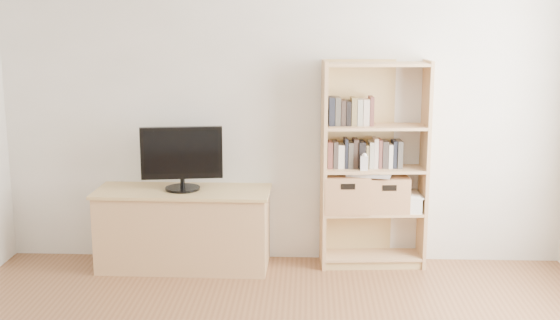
# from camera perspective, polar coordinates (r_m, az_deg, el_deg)

# --- Properties ---
(back_wall) EXTENTS (4.50, 0.02, 2.60)m
(back_wall) POSITION_cam_1_polar(r_m,az_deg,el_deg) (5.57, 0.24, 4.80)
(back_wall) COLOR silver
(back_wall) RESTS_ON floor
(tv_stand) EXTENTS (1.33, 0.52, 0.61)m
(tv_stand) POSITION_cam_1_polar(r_m,az_deg,el_deg) (5.63, -7.81, -5.64)
(tv_stand) COLOR tan
(tv_stand) RESTS_ON floor
(bookshelf) EXTENTS (0.84, 0.35, 1.63)m
(bookshelf) POSITION_cam_1_polar(r_m,az_deg,el_deg) (5.53, 7.65, -0.44)
(bookshelf) COLOR tan
(bookshelf) RESTS_ON floor
(television) EXTENTS (0.63, 0.14, 0.49)m
(television) POSITION_cam_1_polar(r_m,az_deg,el_deg) (5.48, -7.98, 0.13)
(television) COLOR black
(television) RESTS_ON tv_stand
(books_row_mid) EXTENTS (0.81, 0.23, 0.21)m
(books_row_mid) POSITION_cam_1_polar(r_m,az_deg,el_deg) (5.53, 7.64, 0.50)
(books_row_mid) COLOR brown
(books_row_mid) RESTS_ON bookshelf
(books_row_upper) EXTENTS (0.42, 0.17, 0.22)m
(books_row_upper) POSITION_cam_1_polar(r_m,az_deg,el_deg) (5.45, 5.85, 3.97)
(books_row_upper) COLOR brown
(books_row_upper) RESTS_ON bookshelf
(baby_monitor) EXTENTS (0.06, 0.04, 0.11)m
(baby_monitor) POSITION_cam_1_polar(r_m,az_deg,el_deg) (5.42, 6.86, -0.26)
(baby_monitor) COLOR white
(baby_monitor) RESTS_ON bookshelf
(basket_left) EXTENTS (0.37, 0.31, 0.29)m
(basket_left) POSITION_cam_1_polar(r_m,az_deg,el_deg) (5.55, 5.37, -2.66)
(basket_left) COLOR #AE7F4E
(basket_left) RESTS_ON bookshelf
(basket_right) EXTENTS (0.36, 0.30, 0.28)m
(basket_right) POSITION_cam_1_polar(r_m,az_deg,el_deg) (5.59, 8.60, -2.69)
(basket_right) COLOR #AE7F4E
(basket_right) RESTS_ON bookshelf
(laptop) EXTENTS (0.38, 0.30, 0.03)m
(laptop) POSITION_cam_1_polar(r_m,az_deg,el_deg) (5.52, 7.29, -1.07)
(laptop) COLOR silver
(laptop) RESTS_ON basket_left
(magazine_stack) EXTENTS (0.18, 0.26, 0.12)m
(magazine_stack) POSITION_cam_1_polar(r_m,az_deg,el_deg) (5.65, 10.39, -3.44)
(magazine_stack) COLOR silver
(magazine_stack) RESTS_ON bookshelf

